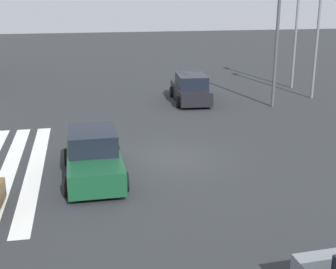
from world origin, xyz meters
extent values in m
plane|color=#2B2D30|center=(0.00, 0.00, 0.00)|extent=(114.06, 114.06, 0.00)
cube|color=silver|center=(0.00, -6.04, 0.00)|extent=(10.66, 0.60, 0.01)
cube|color=silver|center=(0.00, -5.09, 0.00)|extent=(10.66, 0.60, 0.01)
cylinder|color=#47474C|center=(-7.47, 7.47, 3.60)|extent=(0.18, 0.18, 7.20)
cube|color=#144728|center=(1.27, -2.91, 0.58)|extent=(4.59, 1.91, 0.79)
cube|color=black|center=(1.06, -2.92, 1.34)|extent=(2.13, 1.69, 0.73)
cylinder|color=black|center=(2.67, -1.95, 0.33)|extent=(0.67, 0.23, 0.66)
cylinder|color=black|center=(2.70, -3.83, 0.33)|extent=(0.67, 0.23, 0.66)
cylinder|color=black|center=(-0.16, -2.00, 0.33)|extent=(0.67, 0.23, 0.66)
cylinder|color=black|center=(-0.12, -3.88, 0.33)|extent=(0.67, 0.23, 0.66)
cube|color=black|center=(-9.59, 3.14, 0.57)|extent=(4.59, 2.05, 0.78)
cube|color=black|center=(-9.27, 3.13, 1.32)|extent=(2.46, 1.75, 0.72)
cylinder|color=black|center=(-11.04, 2.31, 0.32)|extent=(0.65, 0.26, 0.64)
cylinder|color=black|center=(-10.93, 4.14, 0.32)|extent=(0.65, 0.26, 0.64)
cylinder|color=black|center=(-8.26, 2.14, 0.32)|extent=(0.65, 0.26, 0.64)
cylinder|color=black|center=(-8.15, 3.98, 0.32)|extent=(0.65, 0.26, 0.64)
cylinder|color=slate|center=(-9.06, 10.70, 3.65)|extent=(0.16, 0.16, 7.31)
cylinder|color=slate|center=(-12.23, 10.84, 3.54)|extent=(0.16, 0.16, 7.08)
camera|label=1|loc=(17.01, -3.17, 6.46)|focal=50.00mm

